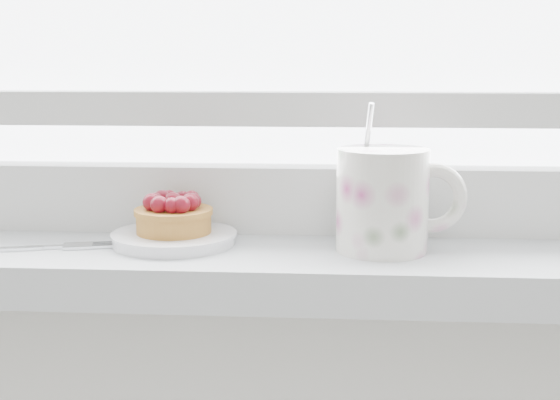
# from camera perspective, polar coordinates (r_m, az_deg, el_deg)

# --- Properties ---
(saucer) EXTENTS (0.12, 0.12, 0.01)m
(saucer) POSITION_cam_1_polar(r_m,az_deg,el_deg) (0.78, -7.75, -2.80)
(saucer) COLOR white
(saucer) RESTS_ON windowsill
(raspberry_tart) EXTENTS (0.08, 0.08, 0.04)m
(raspberry_tart) POSITION_cam_1_polar(r_m,az_deg,el_deg) (0.78, -7.80, -1.03)
(raspberry_tart) COLOR #975F21
(raspberry_tart) RESTS_ON saucer
(floral_mug) EXTENTS (0.13, 0.09, 0.14)m
(floral_mug) POSITION_cam_1_polar(r_m,az_deg,el_deg) (0.75, 7.75, 0.15)
(floral_mug) COLOR silver
(floral_mug) RESTS_ON windowsill
(fork) EXTENTS (0.18, 0.07, 0.00)m
(fork) POSITION_cam_1_polar(r_m,az_deg,el_deg) (0.79, -18.05, -3.37)
(fork) COLOR silver
(fork) RESTS_ON windowsill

